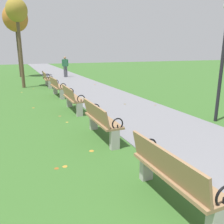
# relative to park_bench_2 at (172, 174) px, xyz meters

# --- Properties ---
(paved_walkway) EXTENTS (3.01, 44.00, 0.02)m
(paved_walkway) POSITION_rel_park_bench_2_xyz_m (2.01, 14.91, -0.48)
(paved_walkway) COLOR slate
(paved_walkway) RESTS_ON ground
(park_bench_2) EXTENTS (0.49, 1.61, 0.90)m
(park_bench_2) POSITION_rel_park_bench_2_xyz_m (0.00, 0.00, 0.00)
(park_bench_2) COLOR #93704C
(park_bench_2) RESTS_ON ground
(park_bench_3) EXTENTS (0.48, 1.60, 0.90)m
(park_bench_3) POSITION_rel_park_bench_2_xyz_m (-0.00, 2.85, 0.00)
(park_bench_3) COLOR #93704C
(park_bench_3) RESTS_ON ground
(park_bench_4) EXTENTS (0.47, 1.60, 0.90)m
(park_bench_4) POSITION_rel_park_bench_2_xyz_m (-0.00, 5.78, 0.00)
(park_bench_4) COLOR #93704C
(park_bench_4) RESTS_ON ground
(park_bench_5) EXTENTS (0.53, 1.62, 0.90)m
(park_bench_5) POSITION_rel_park_bench_2_xyz_m (0.00, 8.79, 0.00)
(park_bench_5) COLOR #93704C
(park_bench_5) RESTS_ON ground
(park_bench_6) EXTENTS (0.51, 1.61, 0.90)m
(park_bench_6) POSITION_rel_park_bench_2_xyz_m (0.00, 11.99, 0.00)
(park_bench_6) COLOR #93704C
(park_bench_6) RESTS_ON ground
(tree_1) EXTENTS (1.15, 1.15, 4.88)m
(tree_1) POSITION_rel_park_bench_2_xyz_m (-1.32, 12.33, 3.60)
(tree_1) COLOR brown
(tree_1) RESTS_ON ground
(tree_2) EXTENTS (1.87, 1.87, 5.57)m
(tree_2) POSITION_rel_park_bench_2_xyz_m (-1.22, 18.45, 4.01)
(tree_2) COLOR #4C3D2D
(tree_2) RESTS_ON ground
(pedestrian_walking) EXTENTS (0.53, 0.25, 1.62)m
(pedestrian_walking) POSITION_rel_park_bench_2_xyz_m (2.11, 16.72, 0.44)
(pedestrian_walking) COLOR #4C4C56
(pedestrian_walking) RESTS_ON paved_walkway
(lamp_post) EXTENTS (0.28, 0.28, 3.48)m
(lamp_post) POSITION_rel_park_bench_2_xyz_m (3.81, 2.84, 1.82)
(lamp_post) COLOR black
(lamp_post) RESTS_ON ground
(scattered_leaves) EXTENTS (4.93, 16.59, 0.02)m
(scattered_leaves) POSITION_rel_park_bench_2_xyz_m (0.11, 4.24, -0.48)
(scattered_leaves) COLOR gold
(scattered_leaves) RESTS_ON ground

